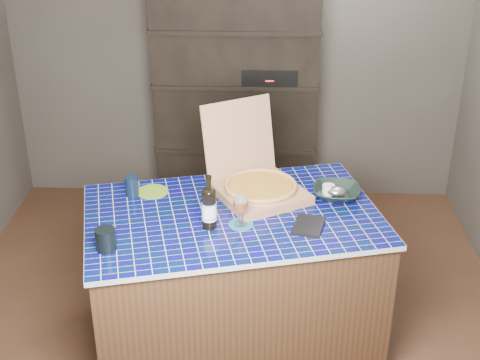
{
  "coord_description": "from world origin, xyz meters",
  "views": [
    {
      "loc": [
        0.2,
        -3.26,
        2.6
      ],
      "look_at": [
        0.09,
        0.0,
        0.98
      ],
      "focal_mm": 50.0,
      "sensor_mm": 36.0,
      "label": 1
    }
  ],
  "objects_px": {
    "bowl": "(337,192)",
    "dvd_case": "(309,226)",
    "mead_bottle": "(209,207)",
    "kitchen_island": "(233,279)",
    "wine_glass": "(241,204)",
    "pizza_box": "(258,184)"
  },
  "relations": [
    {
      "from": "bowl",
      "to": "dvd_case",
      "type": "bearing_deg",
      "value": -117.65
    },
    {
      "from": "mead_bottle",
      "to": "dvd_case",
      "type": "distance_m",
      "value": 0.52
    },
    {
      "from": "kitchen_island",
      "to": "wine_glass",
      "type": "bearing_deg",
      "value": -81.48
    },
    {
      "from": "kitchen_island",
      "to": "dvd_case",
      "type": "relative_size",
      "value": 8.43
    },
    {
      "from": "pizza_box",
      "to": "kitchen_island",
      "type": "bearing_deg",
      "value": -151.43
    },
    {
      "from": "kitchen_island",
      "to": "mead_bottle",
      "type": "height_order",
      "value": "mead_bottle"
    },
    {
      "from": "dvd_case",
      "to": "wine_glass",
      "type": "bearing_deg",
      "value": -167.4
    },
    {
      "from": "kitchen_island",
      "to": "bowl",
      "type": "height_order",
      "value": "bowl"
    },
    {
      "from": "dvd_case",
      "to": "bowl",
      "type": "distance_m",
      "value": 0.37
    },
    {
      "from": "bowl",
      "to": "wine_glass",
      "type": "bearing_deg",
      "value": -148.3
    },
    {
      "from": "kitchen_island",
      "to": "dvd_case",
      "type": "xyz_separation_m",
      "value": [
        0.4,
        -0.13,
        0.43
      ]
    },
    {
      "from": "kitchen_island",
      "to": "wine_glass",
      "type": "relative_size",
      "value": 10.0
    },
    {
      "from": "wine_glass",
      "to": "kitchen_island",
      "type": "bearing_deg",
      "value": 112.13
    },
    {
      "from": "pizza_box",
      "to": "dvd_case",
      "type": "relative_size",
      "value": 3.29
    },
    {
      "from": "wine_glass",
      "to": "dvd_case",
      "type": "bearing_deg",
      "value": -1.27
    },
    {
      "from": "mead_bottle",
      "to": "dvd_case",
      "type": "xyz_separation_m",
      "value": [
        0.51,
        0.02,
        -0.11
      ]
    },
    {
      "from": "wine_glass",
      "to": "bowl",
      "type": "height_order",
      "value": "wine_glass"
    },
    {
      "from": "bowl",
      "to": "pizza_box",
      "type": "bearing_deg",
      "value": 177.88
    },
    {
      "from": "pizza_box",
      "to": "mead_bottle",
      "type": "relative_size",
      "value": 2.31
    },
    {
      "from": "pizza_box",
      "to": "mead_bottle",
      "type": "height_order",
      "value": "pizza_box"
    },
    {
      "from": "mead_bottle",
      "to": "dvd_case",
      "type": "bearing_deg",
      "value": 2.18
    },
    {
      "from": "wine_glass",
      "to": "bowl",
      "type": "bearing_deg",
      "value": 31.7
    }
  ]
}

